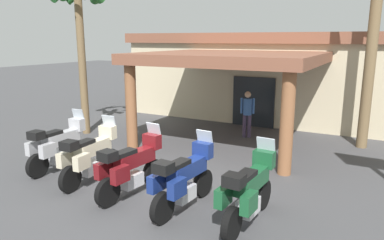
# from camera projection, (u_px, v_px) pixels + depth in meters

# --- Properties ---
(ground_plane) EXTENTS (80.00, 80.00, 0.00)m
(ground_plane) POSITION_uv_depth(u_px,v_px,m) (156.00, 183.00, 9.38)
(ground_plane) COLOR #424244
(motel_building) EXTENTS (13.30, 12.82, 3.91)m
(motel_building) POSITION_uv_depth(u_px,v_px,m) (276.00, 73.00, 17.92)
(motel_building) COLOR beige
(motel_building) RESTS_ON ground_plane
(motorcycle_silver) EXTENTS (0.72, 2.21, 1.61)m
(motorcycle_silver) POSITION_uv_depth(u_px,v_px,m) (58.00, 146.00, 10.25)
(motorcycle_silver) COLOR black
(motorcycle_silver) RESTS_ON ground_plane
(motorcycle_cream) EXTENTS (0.73, 2.21, 1.61)m
(motorcycle_cream) POSITION_uv_depth(u_px,v_px,m) (90.00, 156.00, 9.35)
(motorcycle_cream) COLOR black
(motorcycle_cream) RESTS_ON ground_plane
(motorcycle_maroon) EXTENTS (0.74, 2.21, 1.61)m
(motorcycle_maroon) POSITION_uv_depth(u_px,v_px,m) (131.00, 167.00, 8.53)
(motorcycle_maroon) COLOR black
(motorcycle_maroon) RESTS_ON ground_plane
(motorcycle_blue) EXTENTS (0.73, 2.21, 1.61)m
(motorcycle_blue) POSITION_uv_depth(u_px,v_px,m) (183.00, 179.00, 7.81)
(motorcycle_blue) COLOR black
(motorcycle_blue) RESTS_ON ground_plane
(motorcycle_green) EXTENTS (0.72, 2.21, 1.61)m
(motorcycle_green) POSITION_uv_depth(u_px,v_px,m) (249.00, 191.00, 7.18)
(motorcycle_green) COLOR black
(motorcycle_green) RESTS_ON ground_plane
(pedestrian) EXTENTS (0.51, 0.32, 1.75)m
(pedestrian) POSITION_uv_depth(u_px,v_px,m) (247.00, 111.00, 13.55)
(pedestrian) COLOR #3F334C
(pedestrian) RESTS_ON ground_plane
(palm_tree_roadside) EXTENTS (2.09, 2.14, 6.02)m
(palm_tree_roadside) POSITION_uv_depth(u_px,v_px,m) (78.00, 13.00, 13.35)
(palm_tree_roadside) COLOR brown
(palm_tree_roadside) RESTS_ON ground_plane
(palm_tree_near_portico) EXTENTS (2.21, 2.32, 6.74)m
(palm_tree_near_portico) POSITION_uv_depth(u_px,v_px,m) (376.00, 2.00, 11.45)
(palm_tree_near_portico) COLOR brown
(palm_tree_near_portico) RESTS_ON ground_plane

